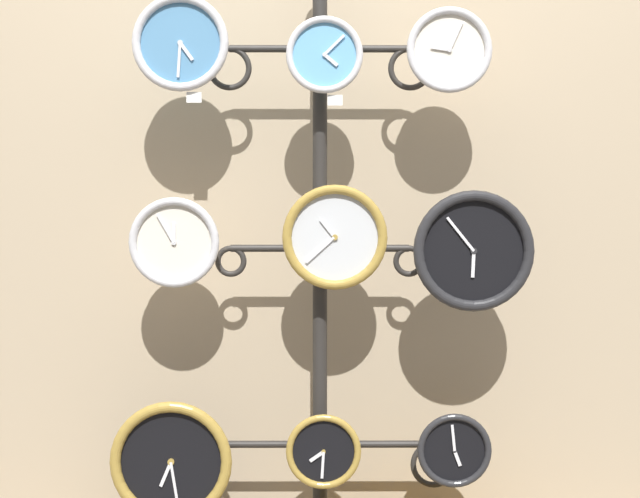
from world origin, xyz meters
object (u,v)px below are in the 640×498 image
(clock_top_left, at_px, (181,43))
(clock_middle_center, at_px, (335,237))
(display_stand, at_px, (320,388))
(clock_middle_right, at_px, (473,251))
(clock_bottom_right, at_px, (454,450))
(clock_bottom_left, at_px, (171,461))
(clock_top_center, at_px, (325,55))
(clock_bottom_center, at_px, (324,451))
(clock_middle_left, at_px, (174,242))
(clock_top_right, at_px, (449,50))

(clock_top_left, distance_m, clock_middle_center, 0.66)
(display_stand, xyz_separation_m, clock_middle_right, (0.40, -0.11, 0.38))
(clock_middle_right, xyz_separation_m, clock_bottom_right, (-0.05, 0.02, -0.53))
(clock_middle_right, relative_size, clock_bottom_left, 0.98)
(clock_top_center, bearing_deg, clock_bottom_left, -177.78)
(clock_middle_center, xyz_separation_m, clock_middle_right, (0.36, -0.03, -0.04))
(clock_middle_center, height_order, clock_bottom_left, clock_middle_center)
(display_stand, relative_size, clock_middle_right, 5.98)
(clock_middle_center, relative_size, clock_bottom_center, 1.40)
(clock_middle_right, distance_m, clock_bottom_right, 0.54)
(clock_top_left, xyz_separation_m, clock_top_center, (0.38, -0.01, -0.03))
(display_stand, relative_size, clock_bottom_center, 9.56)
(clock_middle_left, distance_m, clock_bottom_center, 0.68)
(clock_top_right, distance_m, clock_bottom_center, 1.11)
(clock_middle_left, bearing_deg, clock_middle_right, -2.58)
(clock_top_center, distance_m, clock_middle_left, 0.64)
(clock_middle_left, xyz_separation_m, clock_bottom_right, (0.75, -0.02, -0.56))
(clock_top_center, relative_size, clock_bottom_right, 1.02)
(clock_bottom_center, bearing_deg, clock_bottom_right, 2.49)
(clock_middle_right, bearing_deg, clock_middle_left, 177.42)
(clock_middle_center, bearing_deg, clock_top_center, -168.85)
(clock_bottom_left, bearing_deg, clock_top_left, 44.44)
(clock_top_center, bearing_deg, clock_middle_left, 178.06)
(display_stand, distance_m, clock_middle_left, 0.57)
(clock_top_left, xyz_separation_m, clock_middle_left, (-0.02, 0.00, -0.53))
(clock_top_left, distance_m, clock_top_center, 0.38)
(clock_top_center, height_order, clock_middle_left, clock_top_center)
(clock_middle_center, bearing_deg, clock_bottom_right, -1.97)
(clock_bottom_left, xyz_separation_m, clock_bottom_right, (0.75, 0.01, 0.03))
(clock_top_center, xyz_separation_m, clock_top_right, (0.33, 0.01, 0.02))
(clock_top_center, bearing_deg, clock_top_left, 178.30)
(clock_bottom_center, distance_m, clock_bottom_right, 0.35)
(clock_middle_left, bearing_deg, clock_bottom_right, -1.47)
(clock_middle_left, relative_size, clock_bottom_left, 0.74)
(clock_top_center, height_order, clock_bottom_right, clock_top_center)
(clock_top_right, height_order, clock_bottom_center, clock_top_right)
(clock_top_center, bearing_deg, clock_bottom_center, -97.28)
(display_stand, height_order, clock_bottom_left, display_stand)
(clock_top_right, bearing_deg, clock_top_left, -179.77)
(clock_middle_left, distance_m, clock_middle_right, 0.79)
(clock_top_center, distance_m, clock_bottom_center, 1.05)
(clock_top_center, distance_m, clock_top_right, 0.33)
(clock_middle_center, xyz_separation_m, clock_bottom_right, (0.32, -0.01, -0.57))
(clock_middle_left, distance_m, clock_bottom_right, 0.93)
(display_stand, height_order, clock_top_center, display_stand)
(display_stand, height_order, clock_middle_center, display_stand)
(clock_top_left, xyz_separation_m, clock_bottom_center, (0.38, -0.03, -1.08))
(clock_middle_right, bearing_deg, clock_top_right, 149.51)
(display_stand, xyz_separation_m, clock_middle_left, (-0.39, -0.07, 0.41))
(clock_top_right, xyz_separation_m, clock_middle_left, (-0.73, -0.00, -0.51))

